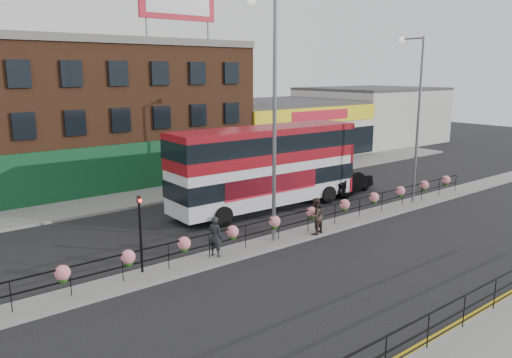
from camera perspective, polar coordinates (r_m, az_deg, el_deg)
ground at (r=25.15m, az=4.30°, el=-6.71°), size 120.00×120.00×0.00m
north_pavement at (r=34.52m, az=-9.36°, el=-1.46°), size 60.00×4.00×0.15m
median at (r=25.12m, az=4.30°, el=-6.55°), size 60.00×1.60×0.15m
yellow_line_inner at (r=19.73m, az=24.37°, el=-13.31°), size 60.00×0.10×0.01m
yellow_line_outer at (r=19.66m, az=24.84°, el=-13.44°), size 60.00×0.10×0.01m
brick_building at (r=39.40m, az=-20.52°, el=7.07°), size 25.00×12.21×10.30m
supermarket at (r=49.60m, az=2.28°, el=5.86°), size 15.00×12.25×5.30m
warehouse_east at (r=60.26m, az=12.98°, el=7.17°), size 14.50×12.00×6.30m
median_railing at (r=24.83m, az=4.34°, el=-4.43°), size 30.04×0.56×1.23m
south_railing at (r=17.54m, az=22.74°, el=-12.97°), size 20.04×0.05×1.12m
double_decker_bus at (r=29.61m, az=1.18°, el=2.28°), size 12.26×3.31×4.94m
car at (r=34.57m, az=10.35°, el=-0.26°), size 3.85×5.57×1.59m
pedestrian_a at (r=22.08m, az=-4.68°, el=-6.55°), size 0.97×0.91×1.82m
pedestrian_b at (r=25.08m, az=6.80°, el=-4.22°), size 1.17×1.04×1.87m
lamp_column_west at (r=23.21m, az=1.67°, el=9.16°), size 0.41×2.00×11.41m
lamp_column_east at (r=31.84m, az=17.76°, el=7.95°), size 0.36×1.76×10.02m
traffic_light_median at (r=20.39m, az=-13.15°, el=-4.28°), size 0.15×0.28×3.65m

